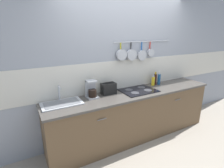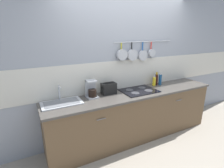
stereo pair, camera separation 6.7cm
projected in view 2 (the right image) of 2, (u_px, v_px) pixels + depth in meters
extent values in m
plane|color=#9E9384|center=(133.00, 137.00, 3.32)|extent=(12.00, 12.00, 0.00)
cube|color=#999EA8|center=(126.00, 66.00, 3.22)|extent=(7.20, 0.06, 2.60)
cube|color=silver|center=(126.00, 74.00, 3.26)|extent=(7.20, 0.07, 0.53)
cylinder|color=#B7BABF|center=(144.00, 42.00, 3.20)|extent=(1.27, 0.02, 0.02)
cylinder|color=gold|center=(121.00, 46.00, 3.00)|extent=(0.02, 0.02, 0.11)
cylinder|color=#B7BABF|center=(122.00, 55.00, 3.02)|extent=(0.19, 0.06, 0.19)
cylinder|color=black|center=(132.00, 46.00, 3.10)|extent=(0.02, 0.02, 0.12)
cylinder|color=#B7BABF|center=(132.00, 55.00, 3.12)|extent=(0.20, 0.06, 0.20)
cylinder|color=#1959B2|center=(143.00, 46.00, 3.21)|extent=(0.02, 0.02, 0.15)
cylinder|color=#B7BABF|center=(143.00, 55.00, 3.24)|extent=(0.19, 0.04, 0.19)
cylinder|color=red|center=(151.00, 45.00, 3.29)|extent=(0.02, 0.02, 0.13)
cylinder|color=#B7BABF|center=(152.00, 53.00, 3.31)|extent=(0.14, 0.06, 0.14)
cube|color=brown|center=(134.00, 116.00, 3.19)|extent=(3.13, 0.55, 0.86)
cylinder|color=slate|center=(101.00, 119.00, 2.52)|extent=(0.14, 0.01, 0.01)
cylinder|color=slate|center=(179.00, 100.00, 3.21)|extent=(0.14, 0.01, 0.01)
cube|color=#4C4742|center=(135.00, 93.00, 3.06)|extent=(3.17, 0.59, 0.03)
cube|color=#B7BABF|center=(62.00, 103.00, 2.59)|extent=(0.59, 0.34, 0.01)
cube|color=slate|center=(62.00, 102.00, 2.59)|extent=(0.50, 0.27, 0.00)
cylinder|color=#B7BABF|center=(59.00, 93.00, 2.67)|extent=(0.03, 0.03, 0.25)
cylinder|color=#B7BABF|center=(60.00, 87.00, 2.57)|extent=(0.02, 0.14, 0.02)
cube|color=#B7BABF|center=(92.00, 97.00, 2.83)|extent=(0.18, 0.18, 0.02)
cube|color=#B7BABF|center=(90.00, 88.00, 2.84)|extent=(0.16, 0.06, 0.29)
cylinder|color=black|center=(92.00, 93.00, 2.79)|extent=(0.13, 0.13, 0.12)
cube|color=#B7BABF|center=(91.00, 81.00, 2.77)|extent=(0.16, 0.14, 0.02)
cube|color=black|center=(109.00, 88.00, 2.97)|extent=(0.25, 0.14, 0.19)
cube|color=black|center=(109.00, 83.00, 2.92)|extent=(0.19, 0.03, 0.00)
cube|color=black|center=(108.00, 83.00, 2.96)|extent=(0.19, 0.03, 0.00)
cube|color=black|center=(102.00, 87.00, 2.90)|extent=(0.02, 0.02, 0.02)
cube|color=black|center=(139.00, 91.00, 3.14)|extent=(0.63, 0.47, 0.01)
cylinder|color=#38383D|center=(135.00, 93.00, 2.99)|extent=(0.14, 0.14, 0.00)
cylinder|color=#38383D|center=(148.00, 91.00, 3.12)|extent=(0.14, 0.14, 0.00)
cylinder|color=#38383D|center=(129.00, 90.00, 3.15)|extent=(0.14, 0.14, 0.00)
cylinder|color=#38383D|center=(142.00, 88.00, 3.28)|extent=(0.14, 0.14, 0.00)
cylinder|color=yellow|center=(154.00, 81.00, 3.42)|extent=(0.06, 0.06, 0.17)
cylinder|color=beige|center=(155.00, 76.00, 3.39)|extent=(0.03, 0.03, 0.04)
cylinder|color=#33140F|center=(156.00, 80.00, 3.46)|extent=(0.06, 0.06, 0.21)
cylinder|color=#B28C19|center=(157.00, 73.00, 3.43)|extent=(0.03, 0.03, 0.05)
cylinder|color=navy|center=(160.00, 80.00, 3.47)|extent=(0.06, 0.06, 0.21)
cylinder|color=beige|center=(161.00, 73.00, 3.43)|extent=(0.03, 0.03, 0.05)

